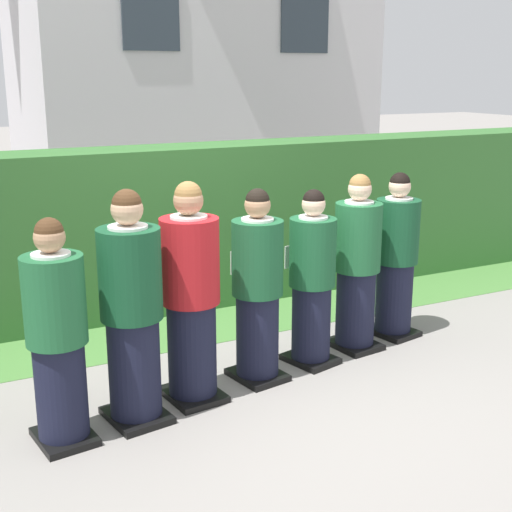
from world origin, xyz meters
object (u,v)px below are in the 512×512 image
student_front_row_0 (57,339)px  student_front_row_1 (132,314)px  student_front_row_4 (312,282)px  student_in_red_blazer (191,299)px  student_front_row_6 (396,260)px  student_front_row_3 (257,291)px  student_front_row_5 (357,267)px

student_front_row_0 → student_front_row_1: (0.54, 0.08, 0.07)m
student_front_row_1 → student_front_row_4: (1.67, 0.32, -0.09)m
student_in_red_blazer → student_front_row_4: bearing=9.0°
student_in_red_blazer → student_front_row_6: (2.23, 0.40, -0.06)m
student_front_row_4 → student_in_red_blazer: bearing=-171.0°
student_front_row_3 → student_front_row_0: bearing=-169.2°
student_front_row_3 → student_in_red_blazer: bearing=-171.0°
student_front_row_3 → student_front_row_4: size_ratio=1.04×
student_front_row_5 → student_in_red_blazer: bearing=-170.2°
student_front_row_0 → student_in_red_blazer: student_in_red_blazer is taller
student_front_row_0 → student_front_row_6: student_front_row_6 is taller
student_front_row_0 → student_front_row_6: bearing=10.7°
student_front_row_4 → student_front_row_5: bearing=11.7°
student_front_row_3 → student_front_row_1: bearing=-168.1°
student_front_row_4 → student_front_row_5: 0.55m
student_front_row_1 → student_front_row_3: 1.13m
student_in_red_blazer → student_front_row_5: 1.73m
student_front_row_3 → student_front_row_4: 0.57m
student_front_row_5 → student_front_row_6: 0.53m
student_in_red_blazer → student_front_row_5: student_in_red_blazer is taller
student_front_row_1 → student_front_row_5: bearing=11.1°
student_front_row_1 → student_front_row_4: bearing=10.9°
student_front_row_0 → student_front_row_4: 2.24m
student_front_row_6 → student_front_row_5: bearing=-168.3°
student_in_red_blazer → student_front_row_4: 1.19m
student_in_red_blazer → student_front_row_0: bearing=-168.2°
student_front_row_0 → student_front_row_4: student_front_row_0 is taller
student_front_row_4 → student_front_row_6: size_ratio=0.97×
student_front_row_3 → student_front_row_4: (0.56, 0.09, -0.03)m
student_front_row_1 → student_front_row_5: size_ratio=1.06×
student_in_red_blazer → student_front_row_5: size_ratio=1.06×
student_in_red_blazer → student_front_row_1: bearing=-164.7°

